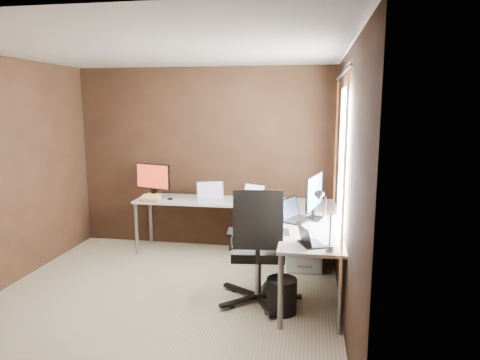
# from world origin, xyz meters

# --- Properties ---
(room) EXTENTS (3.60, 3.60, 2.50)m
(room) POSITION_xyz_m (0.34, 0.07, 1.28)
(room) COLOR beige
(room) RESTS_ON ground
(desk) EXTENTS (2.65, 2.25, 0.73)m
(desk) POSITION_xyz_m (0.84, 1.04, 0.68)
(desk) COLOR white
(desk) RESTS_ON ground
(drawer_pedestal) EXTENTS (0.42, 0.50, 0.60)m
(drawer_pedestal) POSITION_xyz_m (1.43, 1.15, 0.30)
(drawer_pedestal) COLOR white
(drawer_pedestal) RESTS_ON ground
(monitor_left) EXTENTS (0.52, 0.22, 0.47)m
(monitor_left) POSITION_xyz_m (-0.65, 1.50, 0.99)
(monitor_left) COLOR black
(monitor_left) RESTS_ON desk
(monitor_right) EXTENTS (0.21, 0.60, 0.50)m
(monitor_right) POSITION_xyz_m (1.52, 0.72, 1.02)
(monitor_right) COLOR black
(monitor_right) RESTS_ON desk
(laptop_white) EXTENTS (0.42, 0.35, 0.24)m
(laptop_white) POSITION_xyz_m (0.16, 1.47, 0.78)
(laptop_white) COLOR white
(laptop_white) RESTS_ON desk
(laptop_silver) EXTENTS (0.39, 0.34, 0.22)m
(laptop_silver) POSITION_xyz_m (0.71, 1.54, 0.78)
(laptop_silver) COLOR silver
(laptop_silver) RESTS_ON desk
(laptop_black_big) EXTENTS (0.40, 0.45, 0.25)m
(laptop_black_big) POSITION_xyz_m (1.31, 0.64, 0.78)
(laptop_black_big) COLOR black
(laptop_black_big) RESTS_ON desk
(laptop_black_small) EXTENTS (0.27, 0.31, 0.18)m
(laptop_black_small) POSITION_xyz_m (1.48, -0.21, 0.77)
(laptop_black_small) COLOR black
(laptop_black_small) RESTS_ON desk
(book_stack) EXTENTS (0.26, 0.21, 0.08)m
(book_stack) POSITION_xyz_m (-0.61, 1.30, 0.77)
(book_stack) COLOR #AD775D
(book_stack) RESTS_ON desk
(mouse_left) EXTENTS (0.08, 0.06, 0.03)m
(mouse_left) POSITION_xyz_m (-0.37, 1.38, 0.75)
(mouse_left) COLOR black
(mouse_left) RESTS_ON desk
(mouse_corner) EXTENTS (0.09, 0.06, 0.03)m
(mouse_corner) POSITION_xyz_m (1.05, 1.35, 0.75)
(mouse_corner) COLOR black
(mouse_corner) RESTS_ON desk
(desk_lamp) EXTENTS (0.18, 0.20, 0.52)m
(desk_lamp) POSITION_xyz_m (1.59, -0.29, 1.05)
(desk_lamp) COLOR slate
(desk_lamp) RESTS_ON desk
(office_chair) EXTENTS (0.67, 0.67, 1.20)m
(office_chair) POSITION_xyz_m (0.98, 0.09, 0.35)
(office_chair) COLOR black
(office_chair) RESTS_ON ground
(wastebasket) EXTENTS (0.38, 0.38, 0.34)m
(wastebasket) POSITION_xyz_m (1.23, -0.09, 0.17)
(wastebasket) COLOR black
(wastebasket) RESTS_ON ground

